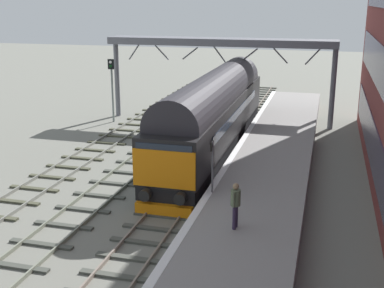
# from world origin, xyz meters

# --- Properties ---
(ground_plane) EXTENTS (140.00, 140.00, 0.00)m
(ground_plane) POSITION_xyz_m (0.00, 0.00, 0.00)
(ground_plane) COLOR slate
(ground_plane) RESTS_ON ground
(track_main) EXTENTS (2.50, 60.00, 0.15)m
(track_main) POSITION_xyz_m (0.00, -0.00, 0.05)
(track_main) COLOR gray
(track_main) RESTS_ON ground
(track_adjacent_west) EXTENTS (2.50, 60.00, 0.15)m
(track_adjacent_west) POSITION_xyz_m (-3.51, 0.00, 0.06)
(track_adjacent_west) COLOR slate
(track_adjacent_west) RESTS_ON ground
(track_adjacent_far_west) EXTENTS (2.50, 60.00, 0.15)m
(track_adjacent_far_west) POSITION_xyz_m (-6.83, 0.00, 0.06)
(track_adjacent_far_west) COLOR gray
(track_adjacent_far_west) RESTS_ON ground
(station_platform) EXTENTS (4.00, 44.00, 1.01)m
(station_platform) POSITION_xyz_m (3.60, 0.00, 0.50)
(station_platform) COLOR gray
(station_platform) RESTS_ON ground
(diesel_locomotive) EXTENTS (2.74, 18.70, 4.68)m
(diesel_locomotive) POSITION_xyz_m (0.00, 6.32, 2.48)
(diesel_locomotive) COLOR black
(diesel_locomotive) RESTS_ON ground
(signal_post_far) EXTENTS (0.44, 0.22, 4.55)m
(signal_post_far) POSITION_xyz_m (-8.77, 11.96, 2.83)
(signal_post_far) COLOR gray
(signal_post_far) RESTS_ON ground
(platform_number_sign) EXTENTS (0.10, 0.44, 2.15)m
(platform_number_sign) POSITION_xyz_m (1.87, -2.25, 2.42)
(platform_number_sign) COLOR slate
(platform_number_sign) RESTS_ON station_platform
(waiting_passenger) EXTENTS (0.39, 0.51, 1.64)m
(waiting_passenger) POSITION_xyz_m (3.39, -5.30, 1.99)
(waiting_passenger) COLOR #322742
(waiting_passenger) RESTS_ON station_platform
(overhead_footbridge) EXTENTS (16.13, 2.00, 6.00)m
(overhead_footbridge) POSITION_xyz_m (-1.37, 13.94, 5.50)
(overhead_footbridge) COLOR slate
(overhead_footbridge) RESTS_ON ground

